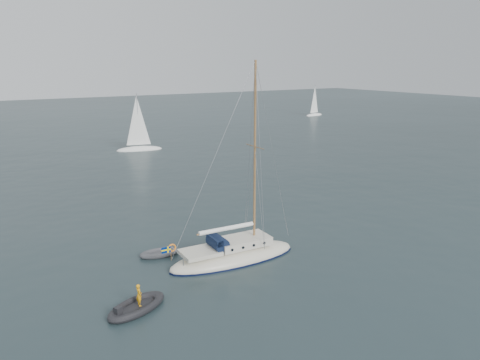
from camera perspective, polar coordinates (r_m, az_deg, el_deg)
ground at (r=32.49m, az=1.27°, el=-8.24°), size 300.00×300.00×0.00m
sailboat at (r=30.21m, az=-0.81°, el=-7.98°), size 9.20×2.76×13.11m
dinghy at (r=31.62m, az=-9.82°, el=-8.79°), size 2.61×1.18×0.37m
rib at (r=25.43m, az=-12.50°, el=-14.77°), size 3.56×1.62×1.38m
distant_yacht_c at (r=68.92m, az=-12.35°, el=6.58°), size 6.51×3.47×8.63m
distant_yacht_b at (r=114.16m, az=9.07°, el=9.40°), size 5.77×3.08×7.65m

